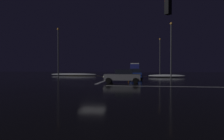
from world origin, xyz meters
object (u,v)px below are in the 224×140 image
at_px(sedan_silver, 135,72).
at_px(traffic_signal_se, 209,14).
at_px(sedan_blue, 136,74).
at_px(box_truck, 135,68).
at_px(streetlamp_right_far, 160,54).
at_px(sedan_red, 134,72).
at_px(sedan_gray_crossing, 123,76).
at_px(sedan_orange, 133,73).
at_px(streetlamp_left_near, 58,49).
at_px(streetlamp_right_near, 171,46).

xyz_separation_m(sedan_silver, traffic_signal_se, (4.21, -36.17, 3.70)).
xyz_separation_m(sedan_blue, box_truck, (-0.52, 24.33, 0.91)).
distance_m(box_truck, streetlamp_right_far, 9.22).
bearing_deg(sedan_red, streetlamp_right_far, 50.32).
distance_m(sedan_blue, box_truck, 24.35).
bearing_deg(sedan_gray_crossing, sedan_orange, 85.87).
bearing_deg(box_truck, sedan_orange, -89.93).
bearing_deg(box_truck, sedan_gray_crossing, -91.66).
relative_size(sedan_gray_crossing, traffic_signal_se, 0.66).
relative_size(sedan_orange, box_truck, 0.52).
distance_m(sedan_gray_crossing, traffic_signal_se, 13.62).
bearing_deg(streetlamp_left_near, sedan_silver, 44.03).
relative_size(box_truck, streetlamp_right_far, 0.89).
height_order(sedan_orange, box_truck, box_truck).
bearing_deg(streetlamp_right_near, box_truck, 106.64).
relative_size(sedan_silver, box_truck, 0.52).
bearing_deg(sedan_orange, streetlamp_right_near, -21.35).
relative_size(traffic_signal_se, streetlamp_left_near, 0.71).
relative_size(sedan_gray_crossing, streetlamp_right_far, 0.47).
bearing_deg(sedan_red, sedan_gray_crossing, -92.90).
bearing_deg(sedan_orange, streetlamp_left_near, -169.67).
distance_m(sedan_silver, box_truck, 8.07).
distance_m(sedan_blue, sedan_orange, 5.34).
xyz_separation_m(streetlamp_right_near, streetlamp_left_near, (-20.16, 0.00, -0.19)).
height_order(streetlamp_right_far, streetlamp_left_near, streetlamp_right_far).
relative_size(sedan_red, traffic_signal_se, 0.66).
bearing_deg(streetlamp_right_far, sedan_red, -129.68).
bearing_deg(streetlamp_right_near, streetlamp_left_near, 180.00).
distance_m(sedan_silver, traffic_signal_se, 36.60).
xyz_separation_m(sedan_red, streetlamp_right_far, (6.40, 7.72, 4.53)).
distance_m(streetlamp_right_far, streetlamp_right_near, 16.00).
relative_size(box_truck, traffic_signal_se, 1.27).
bearing_deg(box_truck, sedan_silver, -88.30).
distance_m(sedan_blue, streetlamp_right_far, 20.23).
height_order(sedan_gray_crossing, streetlamp_left_near, streetlamp_left_near).
bearing_deg(traffic_signal_se, sedan_blue, 101.19).
bearing_deg(sedan_orange, sedan_blue, -84.69).
bearing_deg(traffic_signal_se, streetlamp_left_near, 128.71).
xyz_separation_m(sedan_gray_crossing, streetlamp_right_far, (7.36, 26.72, 4.53)).
bearing_deg(sedan_orange, sedan_silver, 88.87).
bearing_deg(streetlamp_right_near, traffic_signal_se, -95.00).
relative_size(sedan_blue, sedan_silver, 1.00).
bearing_deg(sedan_silver, sedan_gray_crossing, -92.77).
distance_m(streetlamp_right_far, streetlamp_left_near, 25.73).
xyz_separation_m(sedan_blue, streetlamp_left_near, (-14.24, 2.81, 4.46)).
bearing_deg(traffic_signal_se, sedan_gray_crossing, 114.23).
height_order(sedan_blue, sedan_gray_crossing, same).
height_order(traffic_signal_se, streetlamp_right_near, streetlamp_right_near).
distance_m(sedan_orange, traffic_signal_se, 25.83).
height_order(sedan_blue, sedan_orange, same).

